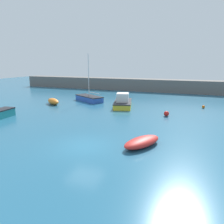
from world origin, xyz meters
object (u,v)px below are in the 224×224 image
(rowboat_blue_near, at_px, (142,142))
(mooring_buoy_red, at_px, (166,114))
(sailboat_tall_mast, at_px, (89,98))
(mooring_buoy_orange, at_px, (203,107))
(cabin_cruiser_white, at_px, (123,102))
(open_tender_yellow, at_px, (53,101))

(rowboat_blue_near, xyz_separation_m, mooring_buoy_red, (0.41, 9.74, -0.03))
(sailboat_tall_mast, xyz_separation_m, mooring_buoy_orange, (16.41, 0.72, -0.26))
(cabin_cruiser_white, bearing_deg, open_tender_yellow, 85.64)
(cabin_cruiser_white, xyz_separation_m, mooring_buoy_orange, (10.17, 2.97, -0.45))
(sailboat_tall_mast, relative_size, rowboat_blue_near, 1.93)
(mooring_buoy_red, relative_size, mooring_buoy_orange, 1.52)
(cabin_cruiser_white, height_order, rowboat_blue_near, cabin_cruiser_white)
(rowboat_blue_near, height_order, mooring_buoy_red, rowboat_blue_near)
(rowboat_blue_near, bearing_deg, sailboat_tall_mast, 64.56)
(sailboat_tall_mast, distance_m, cabin_cruiser_white, 6.63)
(sailboat_tall_mast, distance_m, open_tender_yellow, 5.51)
(mooring_buoy_red, bearing_deg, sailboat_tall_mast, 156.29)
(mooring_buoy_orange, bearing_deg, rowboat_blue_near, -105.26)
(sailboat_tall_mast, bearing_deg, mooring_buoy_orange, -147.48)
(cabin_cruiser_white, relative_size, mooring_buoy_red, 9.82)
(cabin_cruiser_white, bearing_deg, rowboat_blue_near, -171.01)
(sailboat_tall_mast, height_order, mooring_buoy_orange, sailboat_tall_mast)
(sailboat_tall_mast, bearing_deg, open_tender_yellow, 78.62)
(sailboat_tall_mast, bearing_deg, mooring_buoy_red, -173.71)
(open_tender_yellow, bearing_deg, sailboat_tall_mast, -97.25)
(cabin_cruiser_white, bearing_deg, mooring_buoy_red, -132.59)
(sailboat_tall_mast, height_order, mooring_buoy_red, sailboat_tall_mast)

